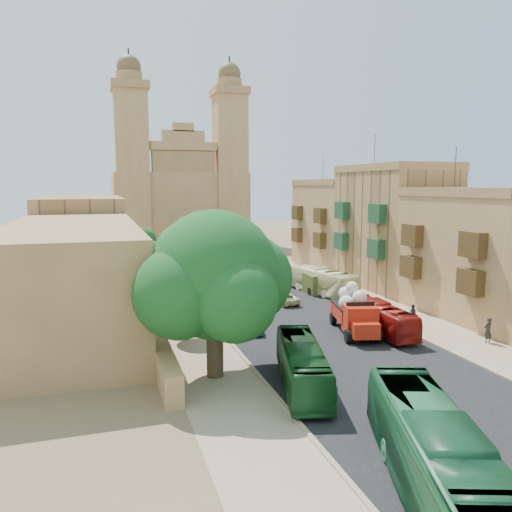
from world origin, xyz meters
TOP-DOWN VIEW (x-y plane):
  - ground at (0.00, 0.00)m, footprint 260.00×260.00m
  - road_surface at (0.00, 30.00)m, footprint 14.00×140.00m
  - sidewalk_east at (9.50, 30.00)m, footprint 5.00×140.00m
  - sidewalk_west at (-9.50, 30.00)m, footprint 5.00×140.00m
  - kerb_east at (7.00, 30.00)m, footprint 0.25×140.00m
  - kerb_west at (-7.00, 30.00)m, footprint 0.25×140.00m
  - townhouse_b at (15.95, 11.00)m, footprint 9.00×14.00m
  - townhouse_c at (15.95, 25.00)m, footprint 9.00×14.00m
  - townhouse_d at (15.95, 39.00)m, footprint 9.00×14.00m
  - west_wall at (-12.50, 20.00)m, footprint 1.00×40.00m
  - west_building_low at (-18.00, 18.00)m, footprint 10.00×28.00m
  - west_building_mid at (-18.00, 44.00)m, footprint 10.00×22.00m
  - church at (-0.00, 78.61)m, footprint 28.00×22.50m
  - ficus_tree at (-9.41, 4.01)m, footprint 10.09×9.28m
  - street_tree_a at (-10.00, 12.00)m, footprint 3.11×3.11m
  - street_tree_b at (-10.00, 24.00)m, footprint 2.96×2.96m
  - street_tree_c at (-10.00, 36.00)m, footprint 3.20×3.20m
  - street_tree_d at (-10.00, 48.00)m, footprint 3.66×3.66m
  - red_truck at (2.89, 9.50)m, footprint 3.98×7.03m
  - olive_pickup at (6.05, 24.85)m, footprint 2.37×5.09m
  - bus_green_south at (-4.38, -9.84)m, footprint 6.29×11.72m
  - bus_green_north at (-5.10, 1.00)m, footprint 4.51×9.52m
  - bus_red_east at (4.80, 9.06)m, footprint 2.15×8.60m
  - bus_cream_east at (6.50, 23.56)m, footprint 4.51×10.42m
  - car_blue_a at (-4.56, 12.19)m, footprint 2.12×3.78m
  - car_white_a at (-2.06, 35.82)m, footprint 2.41×3.76m
  - car_cream at (1.07, 20.33)m, footprint 2.29×4.15m
  - car_dkblue at (-2.17, 47.30)m, footprint 2.45×4.08m
  - car_white_b at (2.57, 36.42)m, footprint 1.65×3.40m
  - car_blue_b at (-3.94, 55.25)m, footprint 2.01×3.66m
  - pedestrian_a at (11.00, 4.35)m, footprint 0.76×0.57m
  - pedestrian_c at (8.74, 10.31)m, footprint 0.53×1.03m

SIDE VIEW (x-z plane):
  - ground at x=0.00m, z-range 0.00..0.00m
  - road_surface at x=0.00m, z-range 0.00..0.01m
  - sidewalk_east at x=9.50m, z-range 0.00..0.01m
  - sidewalk_west at x=-9.50m, z-range 0.00..0.01m
  - kerb_east at x=7.00m, z-range 0.00..0.12m
  - kerb_west at x=-7.00m, z-range 0.00..0.12m
  - car_cream at x=1.07m, z-range 0.00..1.10m
  - car_dkblue at x=-2.17m, z-range 0.00..1.11m
  - car_white_b at x=2.57m, z-range 0.00..1.12m
  - car_blue_b at x=-3.94m, z-range 0.00..1.14m
  - car_white_a at x=-2.06m, z-range 0.00..1.17m
  - car_blue_a at x=-4.56m, z-range 0.00..1.22m
  - pedestrian_c at x=8.74m, z-range 0.00..1.68m
  - west_wall at x=-12.50m, z-range 0.00..1.80m
  - pedestrian_a at x=11.00m, z-range 0.00..1.91m
  - olive_pickup at x=6.05m, z-range -0.02..2.06m
  - bus_red_east at x=4.80m, z-range 0.00..2.39m
  - bus_green_north at x=-5.10m, z-range 0.00..2.58m
  - bus_cream_east at x=6.50m, z-range 0.00..2.83m
  - bus_green_south at x=-4.38m, z-range 0.00..3.20m
  - red_truck at x=2.89m, z-range -0.23..3.66m
  - street_tree_b at x=-10.00m, z-range 0.76..5.31m
  - street_tree_a at x=-10.00m, z-range 0.81..5.58m
  - street_tree_c at x=-10.00m, z-range 0.83..5.75m
  - street_tree_d at x=-10.00m, z-range 0.96..6.59m
  - west_building_low at x=-18.00m, z-range 0.00..8.40m
  - west_building_mid at x=-18.00m, z-range 0.00..10.00m
  - townhouse_b at x=15.95m, z-range -1.79..13.11m
  - ficus_tree at x=-9.41m, z-range 0.92..11.01m
  - townhouse_d at x=15.95m, z-range -1.79..14.11m
  - townhouse_c at x=15.95m, z-range -1.79..15.61m
  - church at x=0.00m, z-range -8.63..27.67m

